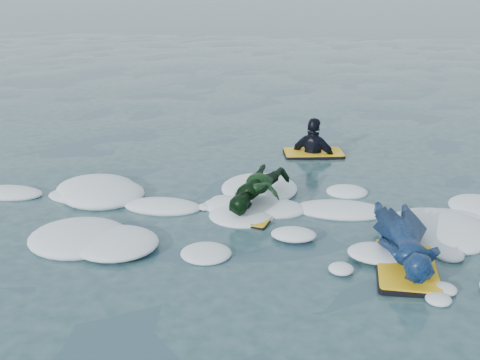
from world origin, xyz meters
TOP-DOWN VIEW (x-y plane):
  - ground at (0.00, 0.00)m, footprint 120.00×120.00m
  - foam_band at (0.00, 1.03)m, footprint 12.00×3.10m
  - prone_woman_unit at (1.87, 0.20)m, footprint 0.76×1.78m
  - prone_child_unit at (0.11, 1.39)m, footprint 0.99×1.43m
  - waiting_rider_unit at (0.75, 3.95)m, footprint 1.09×0.73m

SIDE VIEW (x-z plane):
  - waiting_rider_unit at x=0.75m, z-range -0.84..0.67m
  - ground at x=0.00m, z-range 0.00..0.00m
  - foam_band at x=0.00m, z-range -0.15..0.15m
  - prone_woman_unit at x=1.87m, z-range 0.01..0.46m
  - prone_child_unit at x=0.11m, z-range 0.01..0.52m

